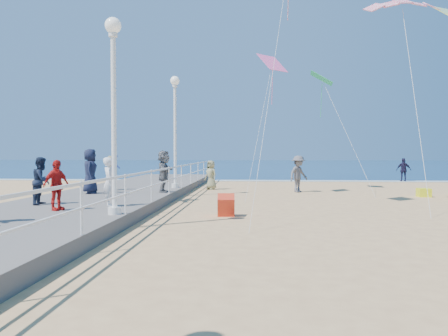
# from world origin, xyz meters

# --- Properties ---
(ground) EXTENTS (160.00, 160.00, 0.00)m
(ground) POSITION_xyz_m (0.00, 0.00, 0.00)
(ground) COLOR tan
(ground) RESTS_ON ground
(ocean) EXTENTS (160.00, 90.00, 0.05)m
(ocean) POSITION_xyz_m (0.00, 65.00, 0.01)
(ocean) COLOR navy
(ocean) RESTS_ON ground
(surf_line) EXTENTS (160.00, 1.20, 0.04)m
(surf_line) POSITION_xyz_m (0.00, 20.50, 0.03)
(surf_line) COLOR white
(surf_line) RESTS_ON ground
(boardwalk) EXTENTS (5.00, 44.00, 0.40)m
(boardwalk) POSITION_xyz_m (-7.50, 0.00, 0.20)
(boardwalk) COLOR slate
(boardwalk) RESTS_ON ground
(railing) EXTENTS (0.05, 42.00, 0.55)m
(railing) POSITION_xyz_m (-5.05, 0.00, 1.25)
(railing) COLOR white
(railing) RESTS_ON boardwalk
(lamp_post_mid) EXTENTS (0.44, 0.44, 5.32)m
(lamp_post_mid) POSITION_xyz_m (-5.35, 0.00, 3.66)
(lamp_post_mid) COLOR white
(lamp_post_mid) RESTS_ON boardwalk
(lamp_post_far) EXTENTS (0.44, 0.44, 5.32)m
(lamp_post_far) POSITION_xyz_m (-5.35, 9.00, 3.66)
(lamp_post_far) COLOR white
(lamp_post_far) RESTS_ON boardwalk
(woman_holding_toddler) EXTENTS (0.54, 0.65, 1.53)m
(woman_holding_toddler) POSITION_xyz_m (-6.08, 1.70, 1.17)
(woman_holding_toddler) COLOR white
(woman_holding_toddler) RESTS_ON boardwalk
(toddler_held) EXTENTS (0.40, 0.45, 0.76)m
(toddler_held) POSITION_xyz_m (-5.93, 1.85, 1.63)
(toddler_held) COLOR #343DC3
(toddler_held) RESTS_ON boardwalk
(spectator_3) EXTENTS (0.70, 0.93, 1.47)m
(spectator_3) POSITION_xyz_m (-7.29, 0.64, 1.14)
(spectator_3) COLOR red
(spectator_3) RESTS_ON boardwalk
(spectator_4) EXTENTS (0.79, 1.01, 1.84)m
(spectator_4) POSITION_xyz_m (-8.31, 5.86, 1.32)
(spectator_4) COLOR #161B31
(spectator_4) RESTS_ON boardwalk
(spectator_5) EXTENTS (0.60, 1.67, 1.78)m
(spectator_5) POSITION_xyz_m (-5.40, 6.63, 1.29)
(spectator_5) COLOR slate
(spectator_5) RESTS_ON boardwalk
(spectator_6) EXTENTS (0.42, 0.59, 1.54)m
(spectator_6) POSITION_xyz_m (-7.98, 7.61, 1.17)
(spectator_6) COLOR #7F7C58
(spectator_6) RESTS_ON boardwalk
(spectator_7) EXTENTS (0.65, 0.80, 1.54)m
(spectator_7) POSITION_xyz_m (-8.44, 2.05, 1.17)
(spectator_7) COLOR #182136
(spectator_7) RESTS_ON boardwalk
(beach_walker_a) EXTENTS (1.40, 1.37, 1.93)m
(beach_walker_a) POSITION_xyz_m (0.74, 11.55, 0.96)
(beach_walker_a) COLOR #59575C
(beach_walker_a) RESTS_ON ground
(beach_walker_b) EXTENTS (1.03, 0.51, 1.70)m
(beach_walker_b) POSITION_xyz_m (9.03, 20.32, 0.85)
(beach_walker_b) COLOR #191733
(beach_walker_b) RESTS_ON ground
(beach_walker_c) EXTENTS (0.95, 0.91, 1.64)m
(beach_walker_c) POSITION_xyz_m (-4.03, 12.89, 0.82)
(beach_walker_c) COLOR gray
(beach_walker_c) RESTS_ON ground
(box_kite) EXTENTS (0.60, 0.74, 0.74)m
(box_kite) POSITION_xyz_m (-2.47, 2.57, 0.30)
(box_kite) COLOR red
(box_kite) RESTS_ON ground
(beach_chair_left) EXTENTS (0.55, 0.55, 0.40)m
(beach_chair_left) POSITION_xyz_m (6.40, 9.51, 0.20)
(beach_chair_left) COLOR yellow
(beach_chair_left) RESTS_ON ground
(kite_parafoil) EXTENTS (2.86, 0.94, 0.65)m
(kite_parafoil) POSITION_xyz_m (4.25, 6.26, 8.03)
(kite_parafoil) COLOR #F21C53
(kite_diamond_pink) EXTENTS (1.60, 1.59, 0.92)m
(kite_diamond_pink) POSITION_xyz_m (-0.70, 10.33, 6.54)
(kite_diamond_pink) COLOR #FF5DAA
(kite_diamond_green) EXTENTS (1.33, 1.49, 0.71)m
(kite_diamond_green) POSITION_xyz_m (2.17, 13.42, 6.26)
(kite_diamond_green) COLOR #27B66E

